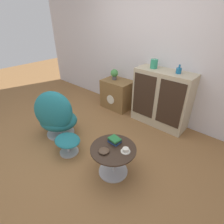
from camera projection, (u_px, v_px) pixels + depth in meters
The scene contains 13 objects.
ground_plane at pixel (87, 147), 2.88m from camera, with size 12.00×12.00×0.00m, color olive.
wall_back at pixel (149, 51), 3.33m from camera, with size 6.40×0.06×2.60m.
sideboard at pixel (161, 99), 3.27m from camera, with size 1.04×0.43×1.06m.
tv_console at pixel (117, 94), 3.96m from camera, with size 0.66×0.48×0.64m.
egg_chair at pixel (56, 116), 2.97m from camera, with size 0.88×0.86×0.89m.
ottoman at pixel (68, 142), 2.68m from camera, with size 0.42×0.36×0.28m.
coffee_table at pixel (113, 157), 2.31m from camera, with size 0.60×0.60×0.42m.
vase_leftmost at pixel (154, 64), 3.10m from camera, with size 0.13×0.13×0.16m.
vase_inner_left at pixel (179, 70), 2.85m from camera, with size 0.09×0.09×0.14m.
potted_plant at pixel (114, 74), 3.79m from camera, with size 0.16×0.16×0.23m.
teacup at pixel (126, 150), 2.18m from camera, with size 0.12×0.12×0.05m.
book_stack at pixel (115, 140), 2.32m from camera, with size 0.17×0.14×0.07m.
bowl at pixel (104, 151), 2.17m from camera, with size 0.13×0.13×0.04m.
Camera 1 is at (1.77, -1.38, 1.94)m, focal length 28.00 mm.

